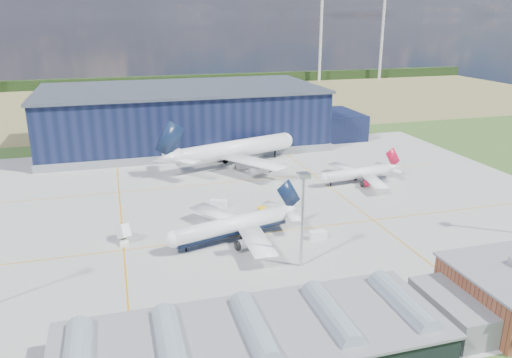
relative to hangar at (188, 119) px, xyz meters
name	(u,v)px	position (x,y,z in m)	size (l,w,h in m)	color
ground	(230,222)	(-2.81, -94.80, -11.62)	(600.00, 600.00, 0.00)	#2D4E1D
apron	(223,210)	(-2.81, -84.80, -11.59)	(220.00, 160.00, 0.08)	gray
farmland	(157,101)	(-2.81, 125.20, -11.62)	(600.00, 220.00, 0.01)	#91824E
treeline	(148,81)	(-2.81, 205.20, -7.62)	(600.00, 8.00, 8.00)	black
hangar	(188,119)	(0.00, 0.00, 0.00)	(145.00, 62.00, 26.10)	black
glass_concourse	(274,340)	(-9.26, -154.80, -7.93)	(78.00, 23.00, 8.60)	black
light_mast_center	(303,205)	(7.19, -124.80, 3.82)	(2.60, 2.60, 23.00)	silver
airliner_navy	(231,217)	(-5.36, -106.80, -4.91)	(41.11, 40.22, 13.41)	white
airliner_red	(358,168)	(48.17, -72.80, -6.12)	(33.73, 33.00, 11.00)	white
airliner_widebody	(235,140)	(12.10, -39.80, -1.47)	(62.25, 60.89, 20.30)	white
gse_tug_b	(263,210)	(8.29, -90.03, -10.89)	(2.24, 3.35, 1.45)	yellow
gse_van_a	(218,204)	(-3.61, -82.13, -10.50)	(2.24, 5.14, 2.24)	white
gse_cart_a	(273,167)	(24.83, -48.38, -10.94)	(2.07, 3.10, 1.34)	white
gse_cart_b	(237,167)	(11.64, -43.98, -10.89)	(2.24, 3.36, 1.46)	white
gse_van_c	(318,235)	(16.91, -112.02, -10.53)	(2.18, 4.54, 2.18)	white
airstair	(124,235)	(-32.53, -99.35, -9.91)	(2.13, 5.33, 3.41)	white
car_a	(367,298)	(14.91, -142.80, -10.98)	(1.51, 3.76, 1.28)	#99999E
car_b	(273,296)	(-3.50, -136.64, -10.94)	(1.43, 4.09, 1.35)	#99999E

